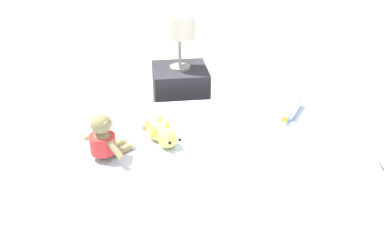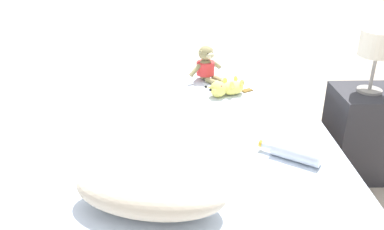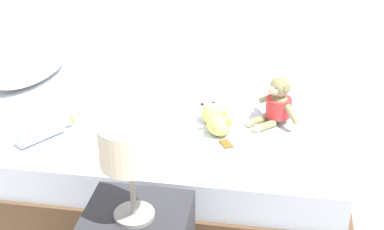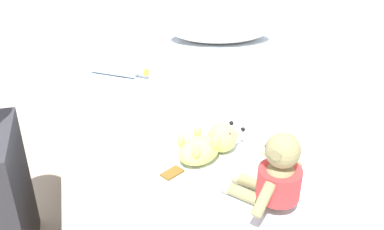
{
  "view_description": "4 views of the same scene",
  "coord_description": "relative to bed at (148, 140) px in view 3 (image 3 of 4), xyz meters",
  "views": [
    {
      "loc": [
        1.67,
        -0.49,
        1.57
      ],
      "look_at": [
        -0.29,
        -0.23,
        0.57
      ],
      "focal_mm": 40.19,
      "sensor_mm": 36.0,
      "label": 1
    },
    {
      "loc": [
        0.05,
        1.92,
        1.42
      ],
      "look_at": [
        0.0,
        0.0,
        0.51
      ],
      "focal_mm": 37.56,
      "sensor_mm": 36.0,
      "label": 2
    },
    {
      "loc": [
        -2.48,
        -0.65,
        1.73
      ],
      "look_at": [
        -0.27,
        -0.28,
        0.55
      ],
      "focal_mm": 51.63,
      "sensor_mm": 36.0,
      "label": 3
    },
    {
      "loc": [
        -0.59,
        -1.54,
        1.28
      ],
      "look_at": [
        -0.24,
        -0.23,
        0.53
      ],
      "focal_mm": 40.67,
      "sensor_mm": 36.0,
      "label": 4
    }
  ],
  "objects": [
    {
      "name": "glass_bottle",
      "position": [
        -0.45,
        0.38,
        0.27
      ],
      "size": [
        0.27,
        0.2,
        0.07
      ],
      "color": "silver",
      "rests_on": "bed"
    },
    {
      "name": "bed",
      "position": [
        0.0,
        0.0,
        0.0
      ],
      "size": [
        1.44,
        2.01,
        0.46
      ],
      "color": "brown",
      "rests_on": "ground_plane"
    },
    {
      "name": "bedside_lamp",
      "position": [
        -1.03,
        -0.21,
        0.59
      ],
      "size": [
        0.2,
        0.2,
        0.36
      ],
      "color": "gray",
      "rests_on": "nightstand"
    },
    {
      "name": "plush_yellow_creature",
      "position": [
        -0.22,
        -0.39,
        0.28
      ],
      "size": [
        0.32,
        0.19,
        0.1
      ],
      "color": "#EAE066",
      "rests_on": "bed"
    },
    {
      "name": "plush_monkey",
      "position": [
        -0.12,
        -0.67,
        0.33
      ],
      "size": [
        0.26,
        0.25,
        0.24
      ],
      "color": "#8E8456",
      "rests_on": "bed"
    },
    {
      "name": "pillow",
      "position": [
        0.17,
        0.7,
        0.31
      ],
      "size": [
        0.62,
        0.4,
        0.16
      ],
      "color": "beige",
      "rests_on": "bed"
    },
    {
      "name": "ground_plane",
      "position": [
        0.0,
        0.0,
        -0.22
      ],
      "size": [
        16.0,
        16.0,
        0.0
      ],
      "primitive_type": "plane",
      "color": "#B7A893"
    }
  ]
}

